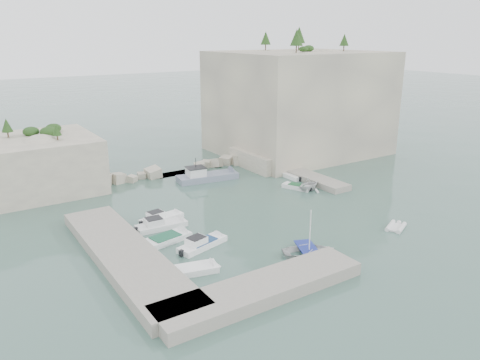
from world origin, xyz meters
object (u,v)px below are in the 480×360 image
motorboat_e (194,272)px  tender_east_c (291,178)px  rowboat (309,255)px  motorboat_a (162,221)px  motorboat_d (203,247)px  tender_east_d (270,171)px  motorboat_b (162,228)px  tender_east_a (308,190)px  inflatable_dinghy (396,228)px  work_boat (208,180)px  tender_east_b (297,189)px  motorboat_c (166,242)px

motorboat_e → tender_east_c: bearing=48.3°
rowboat → motorboat_a: bearing=50.5°
motorboat_d → tender_east_d: bearing=23.7°
motorboat_e → motorboat_b: bearing=94.7°
tender_east_a → tender_east_c: bearing=-23.6°
inflatable_dinghy → tender_east_a: (0.61, 14.69, 0.00)m
motorboat_d → work_boat: 21.83m
tender_east_a → motorboat_a: bearing=80.2°
motorboat_b → tender_east_a: bearing=5.5°
tender_east_a → tender_east_b: size_ratio=0.88×
motorboat_a → tender_east_c: (22.27, 4.90, 0.00)m
tender_east_c → work_boat: bearing=62.8°
tender_east_a → tender_east_d: bearing=-13.8°
motorboat_d → rowboat: 10.25m
motorboat_a → motorboat_b: (-0.83, -1.80, 0.00)m
motorboat_d → rowboat: motorboat_d is taller
motorboat_c → tender_east_a: tender_east_a is taller
motorboat_c → work_boat: (13.63, 15.74, 0.00)m
rowboat → work_boat: size_ratio=0.53×
tender_east_c → motorboat_a: bearing=103.2°
tender_east_b → work_boat: (-8.04, 9.96, 0.00)m
work_boat → inflatable_dinghy: bearing=-64.5°
motorboat_a → work_boat: work_boat is taller
motorboat_c → motorboat_d: motorboat_d is taller
motorboat_c → work_boat: 20.82m
motorboat_c → inflatable_dinghy: motorboat_c is taller
motorboat_a → work_boat: size_ratio=0.57×
motorboat_a → motorboat_b: bearing=-123.2°
motorboat_a → rowboat: (8.12, -15.26, 0.00)m
motorboat_d → tender_east_c: (21.66, 13.17, 0.00)m
tender_east_d → tender_east_c: bearing=-149.6°
motorboat_b → work_boat: size_ratio=0.62×
motorboat_a → tender_east_c: 22.80m
motorboat_b → motorboat_c: size_ratio=1.03×
rowboat → inflatable_dinghy: (11.89, -0.29, 0.00)m
motorboat_c → work_boat: size_ratio=0.60×
inflatable_dinghy → motorboat_b: bearing=120.9°
tender_east_b → motorboat_d: bearing=90.6°
rowboat → inflatable_dinghy: 11.89m
motorboat_b → motorboat_c: motorboat_b is taller
motorboat_d → tender_east_a: (20.00, 7.42, 0.00)m
inflatable_dinghy → tender_east_b: bearing=65.2°
tender_east_c → motorboat_d: bearing=122.1°
motorboat_a → tender_east_a: size_ratio=1.46×
tender_east_c → work_boat: work_boat is taller
motorboat_c → rowboat: 14.18m
motorboat_d → motorboat_e: motorboat_d is taller
motorboat_c → tender_east_b: 22.43m
work_boat → tender_east_c: bearing=-20.1°
rowboat → motorboat_d: bearing=69.6°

